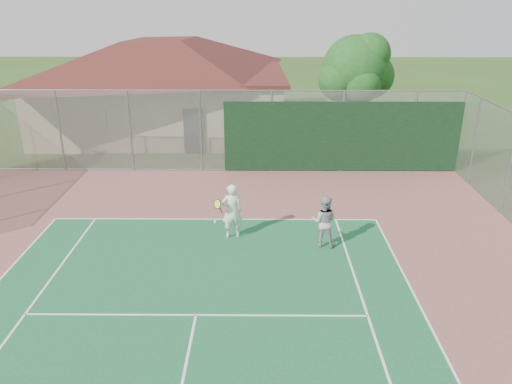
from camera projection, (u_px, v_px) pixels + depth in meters
back_fence at (274, 134)px, 21.15m from camera, size 20.08×0.11×3.53m
side_fence_right at (510, 166)px, 16.89m from camera, size 0.08×9.00×3.50m
clubhouse at (163, 77)px, 26.97m from camera, size 14.04×9.58×5.95m
bleachers at (82, 135)px, 25.07m from camera, size 3.65×2.87×1.12m
tree at (357, 71)px, 25.02m from camera, size 3.93×3.72×5.48m
player_white_front at (232, 211)px, 15.50m from camera, size 0.97×0.75×1.77m
player_grey_back at (324, 222)px, 15.00m from camera, size 0.89×0.77×1.60m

